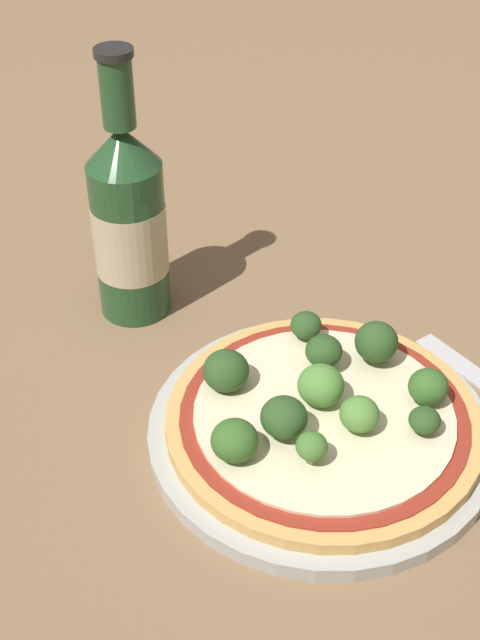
# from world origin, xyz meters

# --- Properties ---
(ground_plane) EXTENTS (3.00, 3.00, 0.00)m
(ground_plane) POSITION_xyz_m (0.00, 0.00, 0.00)
(ground_plane) COLOR #846647
(plate) EXTENTS (0.26, 0.26, 0.01)m
(plate) POSITION_xyz_m (-0.02, -0.01, 0.01)
(plate) COLOR #B2B7B2
(plate) RESTS_ON ground_plane
(pizza) EXTENTS (0.23, 0.23, 0.01)m
(pizza) POSITION_xyz_m (-0.02, -0.01, 0.02)
(pizza) COLOR tan
(pizza) RESTS_ON plate
(broccoli_floret_0) EXTENTS (0.03, 0.03, 0.04)m
(broccoli_floret_0) POSITION_xyz_m (0.04, 0.03, 0.05)
(broccoli_floret_0) COLOR #89A866
(broccoli_floret_0) RESTS_ON pizza
(broccoli_floret_1) EXTENTS (0.03, 0.03, 0.03)m
(broccoli_floret_1) POSITION_xyz_m (0.00, -0.03, 0.04)
(broccoli_floret_1) COLOR #89A866
(broccoli_floret_1) RESTS_ON pizza
(broccoli_floret_2) EXTENTS (0.03, 0.03, 0.03)m
(broccoli_floret_2) POSITION_xyz_m (0.00, 0.03, 0.04)
(broccoli_floret_2) COLOR #89A866
(broccoli_floret_2) RESTS_ON pizza
(broccoli_floret_3) EXTENTS (0.03, 0.03, 0.03)m
(broccoli_floret_3) POSITION_xyz_m (0.06, -0.02, 0.04)
(broccoli_floret_3) COLOR #89A866
(broccoli_floret_3) RESTS_ON pizza
(broccoli_floret_4) EXTENTS (0.03, 0.03, 0.03)m
(broccoli_floret_4) POSITION_xyz_m (-0.02, 0.00, 0.04)
(broccoli_floret_4) COLOR #89A866
(broccoli_floret_4) RESTS_ON pizza
(broccoli_floret_5) EXTENTS (0.03, 0.03, 0.03)m
(broccoli_floret_5) POSITION_xyz_m (-0.09, -0.03, 0.04)
(broccoli_floret_5) COLOR #89A866
(broccoli_floret_5) RESTS_ON pizza
(broccoli_floret_6) EXTENTS (0.02, 0.02, 0.02)m
(broccoli_floret_6) POSITION_xyz_m (-0.04, -0.05, 0.04)
(broccoli_floret_6) COLOR #89A866
(broccoli_floret_6) RESTS_ON pizza
(broccoli_floret_7) EXTENTS (0.03, 0.03, 0.03)m
(broccoli_floret_7) POSITION_xyz_m (-0.05, -0.03, 0.04)
(broccoli_floret_7) COLOR #89A866
(broccoli_floret_7) RESTS_ON pizza
(broccoli_floret_8) EXTENTS (0.03, 0.03, 0.02)m
(broccoli_floret_8) POSITION_xyz_m (0.00, 0.07, 0.04)
(broccoli_floret_8) COLOR #89A866
(broccoli_floret_8) RESTS_ON pizza
(broccoli_floret_9) EXTENTS (0.04, 0.04, 0.03)m
(broccoli_floret_9) POSITION_xyz_m (-0.08, 0.04, 0.04)
(broccoli_floret_9) COLOR #89A866
(broccoli_floret_9) RESTS_ON pizza
(broccoli_floret_10) EXTENTS (0.02, 0.02, 0.02)m
(broccoli_floret_10) POSITION_xyz_m (0.04, -0.05, 0.04)
(broccoli_floret_10) COLOR #89A866
(broccoli_floret_10) RESTS_ON pizza
(beer_bottle) EXTENTS (0.06, 0.06, 0.24)m
(beer_bottle) POSITION_xyz_m (-0.12, 0.19, 0.09)
(beer_bottle) COLOR #234C28
(beer_bottle) RESTS_ON ground_plane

